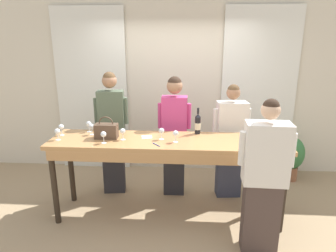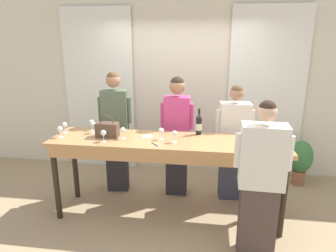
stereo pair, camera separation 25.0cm
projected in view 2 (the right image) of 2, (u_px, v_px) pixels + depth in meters
name	position (u px, v px, depth m)	size (l,w,h in m)	color
ground_plane	(167.00, 214.00, 3.90)	(18.00, 18.00, 0.00)	tan
wall_back	(180.00, 89.00, 4.93)	(12.00, 0.06, 2.80)	beige
curtain_panel_left	(100.00, 91.00, 5.07)	(1.18, 0.03, 2.69)	white
curtain_panel_right	(266.00, 95.00, 4.71)	(1.18, 0.03, 2.69)	white
tasting_bar	(167.00, 149.00, 3.61)	(2.84, 0.68, 1.03)	#B27F4C
wine_bottle	(199.00, 125.00, 3.77)	(0.07, 0.07, 0.34)	black
handbag	(107.00, 129.00, 3.68)	(0.27, 0.14, 0.27)	brown
wine_glass_front_left	(65.00, 125.00, 3.83)	(0.07, 0.07, 0.14)	white
wine_glass_front_mid	(161.00, 131.00, 3.58)	(0.07, 0.07, 0.14)	white
wine_glass_front_right	(123.00, 131.00, 3.61)	(0.07, 0.07, 0.14)	white
wine_glass_center_left	(94.00, 125.00, 3.82)	(0.07, 0.07, 0.14)	white
wine_glass_center_mid	(92.00, 123.00, 3.95)	(0.07, 0.07, 0.14)	white
wine_glass_center_right	(255.00, 128.00, 3.70)	(0.07, 0.07, 0.14)	white
wine_glass_back_left	(175.00, 134.00, 3.48)	(0.07, 0.07, 0.14)	white
wine_glass_back_mid	(60.00, 129.00, 3.65)	(0.07, 0.07, 0.14)	white
wine_glass_back_right	(252.00, 137.00, 3.38)	(0.07, 0.07, 0.14)	white
wine_glass_near_host	(103.00, 133.00, 3.50)	(0.07, 0.07, 0.14)	white
napkin	(147.00, 137.00, 3.71)	(0.15, 0.15, 0.00)	white
pen	(155.00, 144.00, 3.43)	(0.10, 0.12, 0.01)	#193399
guest_olive_jacket	(116.00, 130.00, 4.29)	(0.47, 0.25, 1.77)	#28282D
guest_pink_top	(177.00, 134.00, 4.18)	(0.46, 0.21, 1.72)	#28282D
guest_cream_sweater	(233.00, 143.00, 4.10)	(0.52, 0.28, 1.62)	#383D51
host_pouring	(260.00, 182.00, 2.95)	(0.55, 0.26, 1.66)	#473833
potted_plant	(300.00, 159.00, 4.59)	(0.35, 0.35, 0.71)	#935B3D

